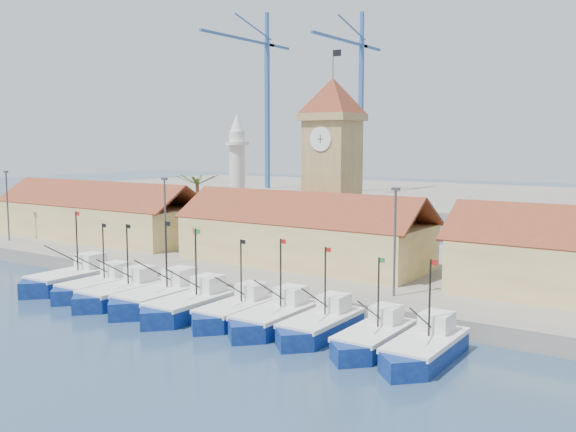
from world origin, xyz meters
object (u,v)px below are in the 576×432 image
Objects in this scene: boat_0 at (70,280)px; clock_tower at (332,162)px; minaret at (237,177)px; boat_5 at (235,313)px.

clock_tower is (16.00, 23.05, 11.14)m from boat_0.
minaret is (-15.00, 2.00, -2.23)m from clock_tower.
minaret reaches higher than boat_0.
clock_tower is at bearing 101.04° from boat_5.
clock_tower is 15.30m from minaret.
boat_5 is 0.40× the size of clock_tower.
minaret is at bearing 127.77° from boat_5.
clock_tower is at bearing 55.24° from boat_0.
boat_0 is at bearing 179.60° from boat_5.
boat_5 is at bearing -0.40° from boat_0.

